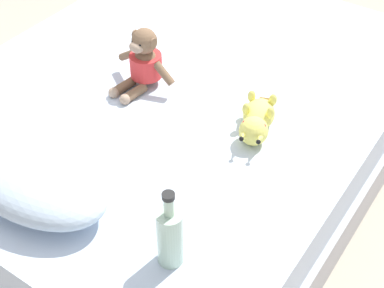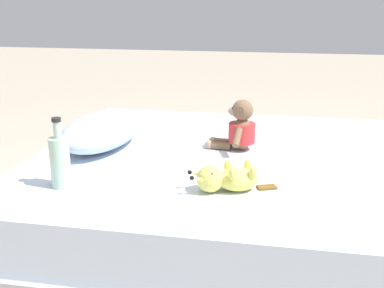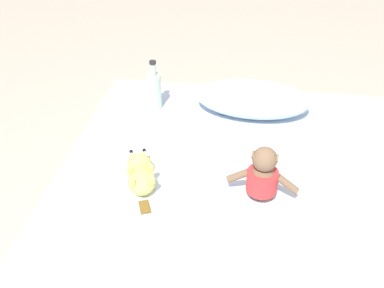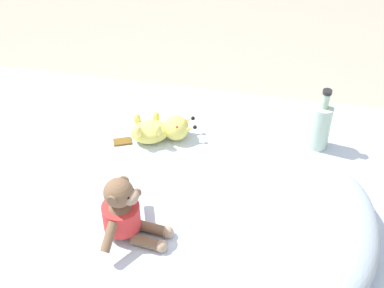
{
  "view_description": "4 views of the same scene",
  "coord_description": "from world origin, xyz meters",
  "px_view_note": "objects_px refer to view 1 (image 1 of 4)",
  "views": [
    {
      "loc": [
        -1.04,
        1.42,
        1.73
      ],
      "look_at": [
        -0.29,
        0.32,
        0.52
      ],
      "focal_mm": 52.26,
      "sensor_mm": 36.0,
      "label": 1
    },
    {
      "loc": [
        -1.97,
        -0.09,
        1.13
      ],
      "look_at": [
        -0.26,
        0.23,
        0.58
      ],
      "focal_mm": 43.81,
      "sensor_mm": 36.0,
      "label": 2
    },
    {
      "loc": [
        0.01,
        -1.25,
        1.63
      ],
      "look_at": [
        -0.2,
        0.22,
        0.57
      ],
      "focal_mm": 40.8,
      "sensor_mm": 36.0,
      "label": 3
    },
    {
      "loc": [
        1.24,
        0.52,
        1.88
      ],
      "look_at": [
        -0.27,
        0.23,
        0.55
      ],
      "focal_mm": 52.49,
      "sensor_mm": 36.0,
      "label": 4
    }
  ],
  "objects_px": {
    "bed": "(178,127)",
    "glass_bottle": "(170,236)",
    "plush_monkey": "(144,63)",
    "pillow": "(29,174)",
    "plush_yellow_creature": "(257,121)"
  },
  "relations": [
    {
      "from": "bed",
      "to": "glass_bottle",
      "type": "relative_size",
      "value": 7.58
    },
    {
      "from": "bed",
      "to": "plush_monkey",
      "type": "xyz_separation_m",
      "value": [
        0.09,
        0.08,
        0.33
      ]
    },
    {
      "from": "bed",
      "to": "pillow",
      "type": "relative_size",
      "value": 3.36
    },
    {
      "from": "pillow",
      "to": "plush_monkey",
      "type": "relative_size",
      "value": 2.07
    },
    {
      "from": "pillow",
      "to": "plush_monkey",
      "type": "distance_m",
      "value": 0.64
    },
    {
      "from": "bed",
      "to": "plush_yellow_creature",
      "type": "relative_size",
      "value": 6.15
    },
    {
      "from": "pillow",
      "to": "glass_bottle",
      "type": "distance_m",
      "value": 0.51
    },
    {
      "from": "pillow",
      "to": "glass_bottle",
      "type": "height_order",
      "value": "glass_bottle"
    },
    {
      "from": "bed",
      "to": "plush_monkey",
      "type": "relative_size",
      "value": 6.94
    },
    {
      "from": "plush_monkey",
      "to": "plush_yellow_creature",
      "type": "xyz_separation_m",
      "value": [
        -0.49,
        0.0,
        -0.05
      ]
    },
    {
      "from": "glass_bottle",
      "to": "bed",
      "type": "bearing_deg",
      "value": -55.69
    },
    {
      "from": "plush_monkey",
      "to": "glass_bottle",
      "type": "relative_size",
      "value": 1.09
    },
    {
      "from": "bed",
      "to": "glass_bottle",
      "type": "xyz_separation_m",
      "value": [
        -0.47,
        0.69,
        0.33
      ]
    },
    {
      "from": "bed",
      "to": "plush_yellow_creature",
      "type": "bearing_deg",
      "value": 168.23
    },
    {
      "from": "plush_yellow_creature",
      "to": "pillow",
      "type": "bearing_deg",
      "value": 55.98
    }
  ]
}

